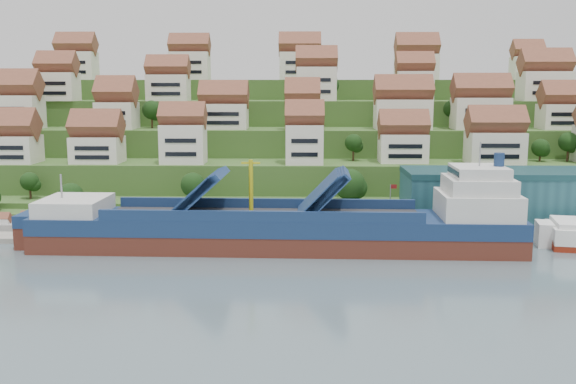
{
  "coord_description": "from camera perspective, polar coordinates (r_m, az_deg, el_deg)",
  "views": [
    {
      "loc": [
        0.68,
        -112.89,
        28.76
      ],
      "look_at": [
        -1.94,
        14.0,
        8.0
      ],
      "focal_mm": 40.0,
      "sensor_mm": 36.0,
      "label": 1
    }
  ],
  "objects": [
    {
      "name": "cargo_ship",
      "position": [
        115.1,
        0.14,
        -3.34
      ],
      "size": [
        86.93,
        15.83,
        19.32
      ],
      "rotation": [
        0.0,
        0.0,
        -0.03
      ],
      "color": "#542419",
      "rests_on": "ground"
    },
    {
      "name": "flagpole",
      "position": [
        126.04,
        9.12,
        -0.82
      ],
      "size": [
        1.28,
        0.16,
        8.0
      ],
      "color": "gray",
      "rests_on": "quay"
    },
    {
      "name": "pebble_beach",
      "position": [
        140.86,
        -23.5,
        -3.07
      ],
      "size": [
        45.0,
        20.0,
        1.0
      ],
      "primitive_type": "cube",
      "color": "gray",
      "rests_on": "ground"
    },
    {
      "name": "hillside_village",
      "position": [
        173.74,
        1.28,
        7.81
      ],
      "size": [
        160.62,
        62.27,
        28.62
      ],
      "color": "silver",
      "rests_on": "ground"
    },
    {
      "name": "warehouse",
      "position": [
        141.32,
        22.46,
        -0.2
      ],
      "size": [
        60.0,
        15.0,
        10.0
      ],
      "primitive_type": "cube",
      "color": "#21515A",
      "rests_on": "quay"
    },
    {
      "name": "quay",
      "position": [
        132.27,
        9.57,
        -2.91
      ],
      "size": [
        180.0,
        14.0,
        2.2
      ],
      "primitive_type": "cube",
      "color": "gray",
      "rests_on": "ground"
    },
    {
      "name": "hillside",
      "position": [
        217.2,
        1.0,
        4.51
      ],
      "size": [
        260.0,
        128.0,
        31.0
      ],
      "color": "#2D4C1E",
      "rests_on": "ground"
    },
    {
      "name": "ground",
      "position": [
        116.5,
        0.82,
        -5.0
      ],
      "size": [
        300.0,
        300.0,
        0.0
      ],
      "primitive_type": "plane",
      "color": "slate",
      "rests_on": "ground"
    },
    {
      "name": "hillside_trees",
      "position": [
        158.69,
        -1.84,
        4.95
      ],
      "size": [
        140.94,
        62.19,
        29.93
      ],
      "color": "#193913",
      "rests_on": "ground"
    }
  ]
}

